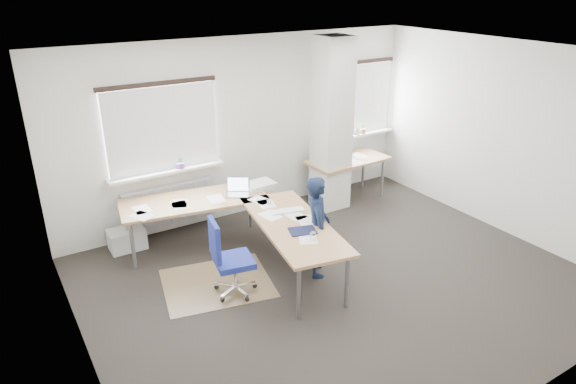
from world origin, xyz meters
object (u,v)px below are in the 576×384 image
desk_side (347,161)px  person (317,226)px  task_chair (232,273)px  desk_main (245,212)px

desk_side → person: (-1.81, -1.72, -0.01)m
person → task_chair: bearing=107.7°
person → desk_main: bearing=62.0°
desk_main → person: (0.61, -0.81, -0.02)m
desk_side → task_chair: desk_side is taller
desk_main → task_chair: bearing=-119.0°
desk_main → task_chair: 0.95m
desk_side → person: size_ratio=1.06×
desk_side → desk_main: bearing=-161.1°
desk_side → person: 2.49m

